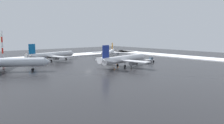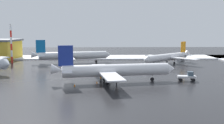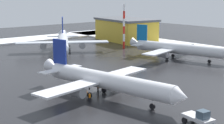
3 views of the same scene
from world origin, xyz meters
TOP-DOWN VIEW (x-y plane):
  - ground_plane at (0.00, 0.00)m, footprint 240.00×240.00m
  - snow_bank_far at (0.00, -50.00)m, footprint 152.00×16.00m
  - airplane_parked_portside at (-12.98, 8.24)m, footprint 32.22×26.90m
  - airplane_distant_tail at (31.38, -11.09)m, footprint 31.18×26.75m
  - airplane_far_rear at (2.29, -30.64)m, footprint 30.78×25.81m
  - pushback_tug at (-32.35, 6.77)m, footprint 4.86×2.84m
  - ground_crew_beside_wing at (-13.58, 12.10)m, footprint 0.36×0.36m
  - ground_crew_by_nose_gear at (-9.77, 7.27)m, footprint 0.36×0.36m
  - antenna_mast at (25.56, -31.64)m, footprint 0.70×0.70m
  - cargo_hangar at (39.83, -45.64)m, footprint 26.93×18.51m
  - traffic_cone_near_nose at (-8.78, 9.20)m, footprint 0.36×0.36m
  - traffic_cone_mid_line at (-3.60, 12.74)m, footprint 0.36×0.36m

SIDE VIEW (x-z plane):
  - ground_plane at x=0.00m, z-range 0.00..0.00m
  - snow_bank_far at x=0.00m, z-range 0.00..0.52m
  - traffic_cone_near_nose at x=-8.78m, z-range 0.00..0.55m
  - traffic_cone_mid_line at x=-3.60m, z-range 0.00..0.55m
  - ground_crew_beside_wing at x=-13.58m, z-range 0.12..1.83m
  - ground_crew_by_nose_gear at x=-9.77m, z-range 0.12..1.83m
  - pushback_tug at x=-32.35m, z-range 0.03..2.53m
  - airplane_far_rear at x=2.29m, z-range -1.57..7.67m
  - airplane_parked_portside at x=-12.98m, z-range -1.63..7.97m
  - airplane_distant_tail at x=31.38m, z-range -1.77..8.68m
  - cargo_hangar at x=39.83m, z-range 0.04..8.84m
  - antenna_mast at x=25.56m, z-range 0.00..15.25m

